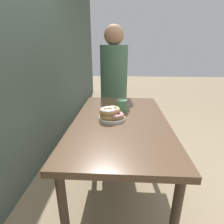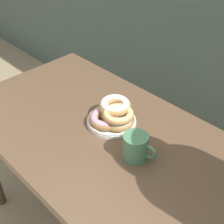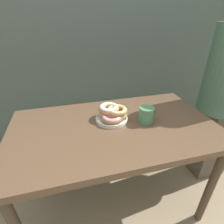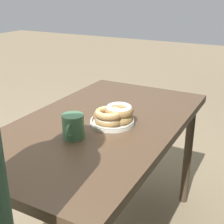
% 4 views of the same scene
% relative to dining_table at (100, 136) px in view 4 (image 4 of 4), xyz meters
% --- Properties ---
extents(dining_table, '(1.26, 0.72, 0.73)m').
position_rel_dining_table_xyz_m(dining_table, '(0.00, 0.00, 0.00)').
color(dining_table, brown).
rests_on(dining_table, ground_plane).
extents(donut_plate, '(0.22, 0.22, 0.09)m').
position_rel_dining_table_xyz_m(donut_plate, '(0.01, 0.07, 0.12)').
color(donut_plate, silver).
rests_on(donut_plate, dining_table).
extents(coffee_mug, '(0.13, 0.09, 0.10)m').
position_rel_dining_table_xyz_m(coffee_mug, '(0.20, -0.01, 0.13)').
color(coffee_mug, '#4C7F56').
rests_on(coffee_mug, dining_table).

